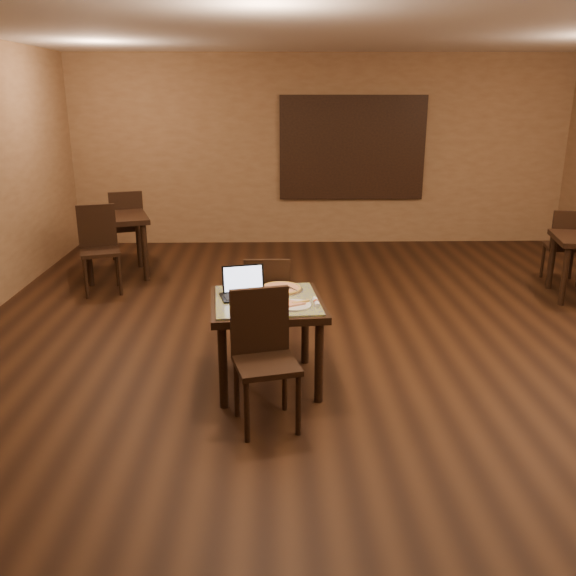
{
  "coord_description": "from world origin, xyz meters",
  "views": [
    {
      "loc": [
        -0.77,
        -5.01,
        2.38
      ],
      "look_at": [
        -0.66,
        -0.21,
        0.85
      ],
      "focal_mm": 38.0,
      "sensor_mm": 36.0,
      "label": 1
    }
  ],
  "objects_px": {
    "chair_main_near": "(263,350)",
    "other_table_b_chair_near": "(99,243)",
    "other_table_b": "(113,226)",
    "laptop": "(243,288)",
    "pizza_pan": "(281,290)",
    "chair_main_far": "(268,300)",
    "other_table_b_chair_far": "(127,223)",
    "other_table_a_chair_far": "(565,243)",
    "tiled_table": "(267,311)"
  },
  "relations": [
    {
      "from": "chair_main_far",
      "to": "other_table_a_chair_far",
      "type": "xyz_separation_m",
      "value": [
        3.82,
        2.17,
        0.01
      ]
    },
    {
      "from": "chair_main_far",
      "to": "other_table_a_chair_far",
      "type": "height_order",
      "value": "other_table_a_chair_far"
    },
    {
      "from": "chair_main_near",
      "to": "other_table_b_chair_far",
      "type": "height_order",
      "value": "other_table_b_chair_far"
    },
    {
      "from": "other_table_b_chair_near",
      "to": "other_table_b_chair_far",
      "type": "bearing_deg",
      "value": 69.3
    },
    {
      "from": "pizza_pan",
      "to": "other_table_b_chair_far",
      "type": "relative_size",
      "value": 0.36
    },
    {
      "from": "chair_main_far",
      "to": "pizza_pan",
      "type": "xyz_separation_m",
      "value": [
        0.12,
        -0.38,
        0.22
      ]
    },
    {
      "from": "chair_main_far",
      "to": "other_table_b_chair_near",
      "type": "relative_size",
      "value": 0.9
    },
    {
      "from": "chair_main_far",
      "to": "other_table_b_chair_near",
      "type": "distance_m",
      "value": 2.95
    },
    {
      "from": "chair_main_far",
      "to": "other_table_b_chair_near",
      "type": "bearing_deg",
      "value": -43.92
    },
    {
      "from": "pizza_pan",
      "to": "other_table_b_chair_near",
      "type": "distance_m",
      "value": 3.31
    },
    {
      "from": "chair_main_near",
      "to": "pizza_pan",
      "type": "xyz_separation_m",
      "value": [
        0.14,
        0.85,
        0.19
      ]
    },
    {
      "from": "laptop",
      "to": "other_table_b",
      "type": "xyz_separation_m",
      "value": [
        -1.89,
        3.2,
        -0.14
      ]
    },
    {
      "from": "other_table_b",
      "to": "other_table_b_chair_near",
      "type": "relative_size",
      "value": 1.04
    },
    {
      "from": "other_table_a_chair_far",
      "to": "other_table_b_chair_far",
      "type": "relative_size",
      "value": 0.92
    },
    {
      "from": "chair_main_near",
      "to": "other_table_b",
      "type": "bearing_deg",
      "value": 103.78
    },
    {
      "from": "tiled_table",
      "to": "other_table_b",
      "type": "xyz_separation_m",
      "value": [
        -2.09,
        3.3,
        0.03
      ]
    },
    {
      "from": "chair_main_near",
      "to": "other_table_b",
      "type": "relative_size",
      "value": 0.92
    },
    {
      "from": "chair_main_near",
      "to": "other_table_b_chair_near",
      "type": "relative_size",
      "value": 0.95
    },
    {
      "from": "other_table_b_chair_near",
      "to": "other_table_b_chair_far",
      "type": "xyz_separation_m",
      "value": [
        0.06,
        1.26,
        0.0
      ]
    },
    {
      "from": "tiled_table",
      "to": "other_table_b_chair_near",
      "type": "xyz_separation_m",
      "value": [
        -2.12,
        2.67,
        -0.05
      ]
    },
    {
      "from": "pizza_pan",
      "to": "laptop",
      "type": "bearing_deg",
      "value": -157.45
    },
    {
      "from": "tiled_table",
      "to": "chair_main_far",
      "type": "xyz_separation_m",
      "value": [
        -0.0,
        0.62,
        -0.11
      ]
    },
    {
      "from": "other_table_a_chair_far",
      "to": "tiled_table",
      "type": "bearing_deg",
      "value": 47.72
    },
    {
      "from": "tiled_table",
      "to": "laptop",
      "type": "distance_m",
      "value": 0.28
    },
    {
      "from": "chair_main_near",
      "to": "chair_main_far",
      "type": "bearing_deg",
      "value": 74.96
    },
    {
      "from": "tiled_table",
      "to": "other_table_b_chair_near",
      "type": "distance_m",
      "value": 3.41
    },
    {
      "from": "tiled_table",
      "to": "other_table_b_chair_far",
      "type": "xyz_separation_m",
      "value": [
        -2.06,
        3.93,
        -0.05
      ]
    },
    {
      "from": "chair_main_far",
      "to": "other_table_a_chair_far",
      "type": "bearing_deg",
      "value": -150.13
    },
    {
      "from": "other_table_b_chair_far",
      "to": "chair_main_near",
      "type": "bearing_deg",
      "value": 96.09
    },
    {
      "from": "laptop",
      "to": "other_table_a_chair_far",
      "type": "relative_size",
      "value": 0.41
    },
    {
      "from": "chair_main_far",
      "to": "other_table_b",
      "type": "bearing_deg",
      "value": -51.9
    },
    {
      "from": "laptop",
      "to": "pizza_pan",
      "type": "distance_m",
      "value": 0.35
    },
    {
      "from": "other_table_b_chair_near",
      "to": "other_table_a_chair_far",
      "type": "bearing_deg",
      "value": -16.96
    },
    {
      "from": "chair_main_far",
      "to": "pizza_pan",
      "type": "height_order",
      "value": "chair_main_far"
    },
    {
      "from": "chair_main_near",
      "to": "laptop",
      "type": "relative_size",
      "value": 2.52
    },
    {
      "from": "chair_main_far",
      "to": "other_table_b_chair_far",
      "type": "height_order",
      "value": "other_table_b_chair_far"
    },
    {
      "from": "laptop",
      "to": "other_table_a_chair_far",
      "type": "xyz_separation_m",
      "value": [
        4.02,
        2.68,
        -0.27
      ]
    },
    {
      "from": "chair_main_near",
      "to": "other_table_b_chair_near",
      "type": "bearing_deg",
      "value": 108.49
    },
    {
      "from": "pizza_pan",
      "to": "other_table_b_chair_near",
      "type": "height_order",
      "value": "other_table_b_chair_near"
    },
    {
      "from": "other_table_b",
      "to": "other_table_b_chair_near",
      "type": "bearing_deg",
      "value": -110.7
    },
    {
      "from": "tiled_table",
      "to": "pizza_pan",
      "type": "bearing_deg",
      "value": 58.06
    },
    {
      "from": "chair_main_near",
      "to": "other_table_a_chair_far",
      "type": "xyz_separation_m",
      "value": [
        3.84,
        3.4,
        -0.02
      ]
    },
    {
      "from": "tiled_table",
      "to": "laptop",
      "type": "bearing_deg",
      "value": 146.46
    },
    {
      "from": "laptop",
      "to": "other_table_b",
      "type": "bearing_deg",
      "value": 107.15
    },
    {
      "from": "laptop",
      "to": "other_table_b",
      "type": "distance_m",
      "value": 3.71
    },
    {
      "from": "pizza_pan",
      "to": "other_table_b",
      "type": "distance_m",
      "value": 3.78
    },
    {
      "from": "laptop",
      "to": "other_table_b_chair_near",
      "type": "xyz_separation_m",
      "value": [
        -1.92,
        2.57,
        -0.22
      ]
    },
    {
      "from": "chair_main_near",
      "to": "pizza_pan",
      "type": "height_order",
      "value": "chair_main_near"
    },
    {
      "from": "other_table_b_chair_far",
      "to": "other_table_a_chair_far",
      "type": "bearing_deg",
      "value": 150.9
    },
    {
      "from": "other_table_a_chair_far",
      "to": "chair_main_far",
      "type": "bearing_deg",
      "value": 41.22
    }
  ]
}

